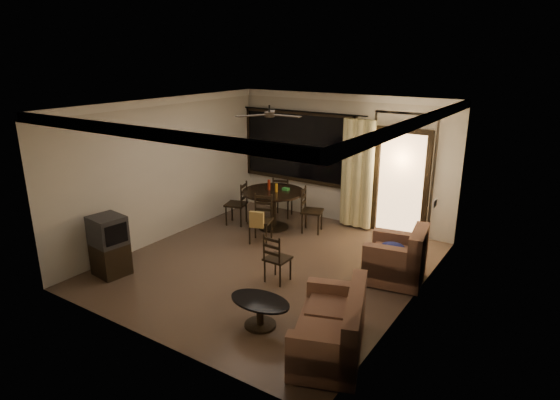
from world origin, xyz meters
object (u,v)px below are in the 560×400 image
Objects in this scene: dining_chair_north at (283,205)px; armchair at (399,260)px; dining_table at (273,199)px; tv_cabinet at (109,245)px; coffee_table at (260,309)px; sofa at (334,329)px; dining_chair_west at (237,212)px; dining_chair_south at (261,228)px; dining_chair_east at (311,219)px; side_chair at (277,267)px.

armchair is (3.33, -1.65, 0.09)m from dining_chair_north.
dining_table is 3.25m from armchair.
tv_cabinet reaches higher than coffee_table.
dining_table reaches higher than sofa.
armchair is at bearing 63.09° from dining_chair_west.
sofa is at bearing -57.35° from dining_chair_south.
dining_chair_south reaches higher than sofa.
dining_chair_east is at bearing 143.58° from armchair.
dining_chair_west is 1.00× the size of dining_chair_south.
dining_table reaches higher than coffee_table.
dining_chair_south reaches higher than side_chair.
dining_chair_west is 0.92× the size of tv_cabinet.
dining_table is 1.38× the size of dining_chair_north.
dining_chair_north is at bearing 144.23° from armchair.
armchair is (2.85, -0.11, 0.07)m from dining_chair_south.
armchair reaches higher than coffee_table.
side_chair is at bearing 124.07° from sofa.
dining_chair_east is at bearing 138.17° from dining_chair_north.
coffee_table is (1.19, -3.51, -0.02)m from dining_chair_east.
dining_chair_west is 1.12m from dining_chair_north.
sofa is 1.62× the size of armchair.
dining_table reaches higher than dining_chair_north.
dining_table is 3.84m from coffee_table.
dining_chair_east reaches higher than coffee_table.
tv_cabinet reaches higher than dining_chair_south.
dining_chair_south is at bearing 120.01° from sofa.
dining_chair_west is 1.00× the size of dining_chair_north.
dining_table is at bearing 90.79° from dining_chair_north.
dining_chair_south is 1.12× the size of side_chair.
dining_chair_west is at bearing 90.00° from dining_chair_east.
dining_chair_west is 4.11m from coffee_table.
tv_cabinet is (-1.30, -2.53, 0.21)m from dining_chair_south.
dining_chair_west is at bearing -162.93° from dining_table.
armchair is 1.16× the size of coffee_table.
dining_chair_south is at bearing 125.44° from coffee_table.
armchair is at bearing -145.03° from side_chair.
dining_chair_east is at bearing 16.94° from dining_table.
armchair is at bearing -16.65° from dining_table.
side_chair is (2.50, 1.32, -0.27)m from tv_cabinet.
dining_chair_south is 2.85m from armchair.
dining_table is 0.92m from dining_chair_south.
dining_chair_east is at bearing 90.00° from dining_chair_west.
dining_chair_north is 5.18m from sofa.
dining_chair_north is (-0.48, 1.54, -0.02)m from dining_chair_south.
dining_chair_east is 2.37m from side_chair.
dining_chair_south is 0.92× the size of armchair.
coffee_table is 1.06× the size of side_chair.
dining_chair_south is at bearing 168.40° from armchair.
tv_cabinet is at bearing -134.24° from dining_chair_south.
armchair is (4.15, 2.42, -0.14)m from tv_cabinet.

